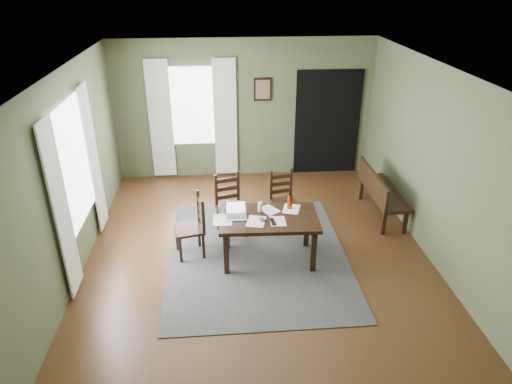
{
  "coord_description": "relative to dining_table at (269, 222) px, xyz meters",
  "views": [
    {
      "loc": [
        -0.49,
        -5.63,
        3.86
      ],
      "look_at": [
        0.0,
        0.3,
        0.9
      ],
      "focal_mm": 32.0,
      "sensor_mm": 36.0,
      "label": 1
    }
  ],
  "objects": [
    {
      "name": "tv_remote",
      "position": [
        0.04,
        -0.15,
        0.1
      ],
      "size": [
        0.07,
        0.19,
        0.02
      ],
      "primitive_type": "cube",
      "rotation": [
        0.0,
        0.0,
        0.11
      ],
      "color": "black",
      "rests_on": "dining_table"
    },
    {
      "name": "chair_end",
      "position": [
        -1.09,
        0.22,
        -0.15
      ],
      "size": [
        0.49,
        0.49,
        0.94
      ],
      "rotation": [
        0.0,
        0.0,
        -1.35
      ],
      "color": "black",
      "rests_on": "rug"
    },
    {
      "name": "water_bottle",
      "position": [
        0.33,
        0.23,
        0.2
      ],
      "size": [
        0.07,
        0.07,
        0.25
      ],
      "rotation": [
        0.0,
        0.0,
        0.0
      ],
      "color": "#B12C0D",
      "rests_on": "dining_table"
    },
    {
      "name": "dining_table",
      "position": [
        0.0,
        0.0,
        0.0
      ],
      "size": [
        1.41,
        0.88,
        0.69
      ],
      "rotation": [
        0.0,
        0.0,
        -0.04
      ],
      "color": "black",
      "rests_on": "rug"
    },
    {
      "name": "paper_a",
      "position": [
        -0.65,
        -0.03,
        0.09
      ],
      "size": [
        0.27,
        0.34,
        0.0
      ],
      "primitive_type": "cube",
      "rotation": [
        0.0,
        0.0,
        -0.03
      ],
      "color": "white",
      "rests_on": "dining_table"
    },
    {
      "name": "curtain_left_near",
      "position": [
        -2.59,
        -0.52,
        0.58
      ],
      "size": [
        0.03,
        0.48,
        2.3
      ],
      "color": "silver",
      "rests_on": "ground"
    },
    {
      "name": "curtain_left_far",
      "position": [
        -2.59,
        1.12,
        0.58
      ],
      "size": [
        0.03,
        0.48,
        2.3
      ],
      "color": "silver",
      "rests_on": "ground"
    },
    {
      "name": "rug",
      "position": [
        -0.15,
        0.1,
        -0.61
      ],
      "size": [
        2.6,
        3.2,
        0.01
      ],
      "color": "#3C3C3C",
      "rests_on": "ground"
    },
    {
      "name": "doorway_back",
      "position": [
        1.5,
        3.07,
        0.43
      ],
      "size": [
        1.3,
        0.03,
        2.1
      ],
      "color": "black",
      "rests_on": "ground"
    },
    {
      "name": "room_shell",
      "position": [
        -0.15,
        0.1,
        1.18
      ],
      "size": [
        5.02,
        6.02,
        2.71
      ],
      "color": "#525C3C",
      "rests_on": "ground"
    },
    {
      "name": "drinking_glass",
      "position": [
        -0.11,
        0.17,
        0.16
      ],
      "size": [
        0.09,
        0.09,
        0.15
      ],
      "primitive_type": "cylinder",
      "rotation": [
        0.0,
        0.0,
        0.39
      ],
      "color": "silver",
      "rests_on": "dining_table"
    },
    {
      "name": "paper_e",
      "position": [
        -0.19,
        -0.11,
        0.09
      ],
      "size": [
        0.31,
        0.36,
        0.0
      ],
      "primitive_type": "cube",
      "rotation": [
        0.0,
        0.0,
        -0.25
      ],
      "color": "white",
      "rests_on": "dining_table"
    },
    {
      "name": "bench",
      "position": [
        2.0,
        1.15,
        -0.13
      ],
      "size": [
        0.46,
        1.44,
        0.81
      ],
      "rotation": [
        0.0,
        0.0,
        1.57
      ],
      "color": "black",
      "rests_on": "ground"
    },
    {
      "name": "curtain_back_right",
      "position": [
        -0.53,
        3.04,
        0.58
      ],
      "size": [
        0.44,
        0.03,
        2.3
      ],
      "color": "silver",
      "rests_on": "ground"
    },
    {
      "name": "window_left",
      "position": [
        -2.62,
        0.3,
        0.83
      ],
      "size": [
        0.01,
        1.3,
        1.7
      ],
      "color": "white",
      "rests_on": "ground"
    },
    {
      "name": "paper_c",
      "position": [
        0.03,
        0.2,
        0.09
      ],
      "size": [
        0.34,
        0.35,
        0.0
      ],
      "primitive_type": "cube",
      "rotation": [
        0.0,
        0.0,
        0.6
      ],
      "color": "white",
      "rests_on": "dining_table"
    },
    {
      "name": "computer_mouse",
      "position": [
        -0.1,
        -0.09,
        0.1
      ],
      "size": [
        0.08,
        0.11,
        0.03
      ],
      "primitive_type": "cube",
      "rotation": [
        0.0,
        0.0,
        0.4
      ],
      "color": "#3F3F42",
      "rests_on": "dining_table"
    },
    {
      "name": "window_back",
      "position": [
        -1.15,
        3.07,
        0.83
      ],
      "size": [
        1.0,
        0.01,
        1.5
      ],
      "color": "white",
      "rests_on": "ground"
    },
    {
      "name": "laptop",
      "position": [
        -0.46,
        0.06,
        0.14
      ],
      "size": [
        0.3,
        0.24,
        0.21
      ],
      "rotation": [
        0.0,
        0.0,
        -0.01
      ],
      "color": "#B7B7BC",
      "rests_on": "dining_table"
    },
    {
      "name": "chair_back_right",
      "position": [
        0.35,
        0.99,
        -0.17
      ],
      "size": [
        0.47,
        0.47,
        0.91
      ],
      "rotation": [
        0.0,
        0.0,
        0.2
      ],
      "color": "black",
      "rests_on": "rug"
    },
    {
      "name": "curtain_back_left",
      "position": [
        -1.77,
        3.04,
        0.58
      ],
      "size": [
        0.44,
        0.03,
        2.3
      ],
      "color": "silver",
      "rests_on": "ground"
    },
    {
      "name": "framed_picture",
      "position": [
        0.2,
        3.07,
        1.13
      ],
      "size": [
        0.34,
        0.03,
        0.44
      ],
      "color": "black",
      "rests_on": "ground"
    },
    {
      "name": "chair_back_left",
      "position": [
        -0.52,
        0.8,
        -0.14
      ],
      "size": [
        0.52,
        0.52,
        0.97
      ],
      "rotation": [
        0.0,
        0.0,
        0.26
      ],
      "color": "black",
      "rests_on": "rug"
    },
    {
      "name": "paper_b",
      "position": [
        0.11,
        -0.13,
        0.09
      ],
      "size": [
        0.21,
        0.28,
        0.0
      ],
      "primitive_type": "cube",
      "rotation": [
        0.0,
        0.0,
        -0.02
      ],
      "color": "white",
      "rests_on": "dining_table"
    },
    {
      "name": "ground",
      "position": [
        -0.15,
        0.1,
        -0.62
      ],
      "size": [
        5.0,
        6.0,
        0.01
      ],
      "color": "#492C16"
    },
    {
      "name": "paper_d",
      "position": [
        0.35,
        0.2,
        0.09
      ],
      "size": [
        0.31,
        0.35,
        0.0
      ],
      "primitive_type": "cube",
      "rotation": [
        0.0,
        0.0,
        -0.3
      ],
      "color": "white",
      "rests_on": "dining_table"
    }
  ]
}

